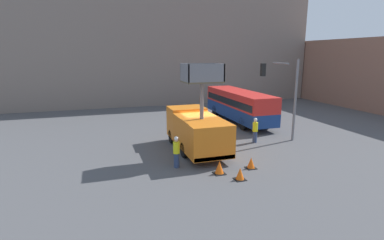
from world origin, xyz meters
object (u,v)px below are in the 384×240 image
Objects in this scene: utility_truck at (196,129)px; city_bus at (239,104)px; traffic_light_pole at (284,87)px; traffic_cone_mid_road at (251,163)px; road_worker_near_truck at (176,152)px; traffic_cone_near_truck at (219,168)px; traffic_cone_far_side at (240,174)px; road_worker_directing at (255,130)px.

utility_truck is 0.65× the size of city_bus.
traffic_light_pole is (6.84, 0.31, 2.50)m from utility_truck.
utility_truck is at bearing 116.08° from traffic_cone_mid_road.
city_bus reaches higher than traffic_cone_mid_road.
traffic_light_pole is 9.30× the size of traffic_cone_mid_road.
road_worker_near_truck is 2.85× the size of traffic_cone_mid_road.
traffic_cone_mid_road is (-4.88, -4.31, -3.74)m from traffic_light_pole.
traffic_cone_far_side is at bearing -56.29° from traffic_cone_near_truck.
traffic_cone_near_truck is (-6.91, -4.49, -3.70)m from traffic_light_pole.
city_bus reaches higher than traffic_cone_near_truck.
traffic_light_pole is at bearing 41.49° from traffic_cone_mid_road.
city_bus is at bearing -140.65° from road_worker_directing.
road_worker_directing is at bearing 58.44° from traffic_cone_mid_road.
traffic_cone_mid_road is 1.00× the size of traffic_cone_far_side.
road_worker_near_truck reaches higher than traffic_cone_near_truck.
road_worker_directing is at bearing 54.59° from traffic_cone_far_side.
utility_truck reaches higher than traffic_cone_far_side.
road_worker_directing is 2.85× the size of traffic_cone_mid_road.
utility_truck is 4.62m from traffic_cone_mid_road.
traffic_cone_mid_road is at bearing -5.41° from road_worker_near_truck.
traffic_cone_near_truck is at bearing -90.98° from utility_truck.
road_worker_directing is (-2.01, -6.75, -0.83)m from city_bus.
traffic_light_pole is at bearing 33.02° from traffic_cone_near_truck.
road_worker_directing is at bearing 175.08° from traffic_light_pole.
city_bus reaches higher than traffic_cone_far_side.
road_worker_directing reaches higher than traffic_cone_mid_road.
city_bus is at bearing 90.86° from traffic_light_pole.
traffic_light_pole is 8.38× the size of traffic_cone_near_truck.
road_worker_near_truck reaches higher than traffic_cone_far_side.
city_bus is at bearing 59.23° from traffic_cone_near_truck.
traffic_cone_mid_road is at bearing -138.51° from traffic_light_pole.
road_worker_directing is 6.72m from traffic_cone_near_truck.
traffic_cone_mid_road is at bearing 163.67° from city_bus.
road_worker_directing is 7.07m from traffic_cone_far_side.
traffic_cone_far_side is at bearing 20.52° from road_worker_directing.
city_bus is 7.10m from road_worker_directing.
traffic_light_pole is 9.12m from traffic_cone_far_side.
city_bus is 5.51× the size of road_worker_near_truck.
traffic_light_pole is 3.26× the size of road_worker_directing.
road_worker_directing is at bearing 44.26° from traffic_cone_near_truck.
utility_truck is at bearing 89.02° from traffic_cone_near_truck.
traffic_cone_mid_road is (2.03, 0.18, -0.04)m from traffic_cone_near_truck.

